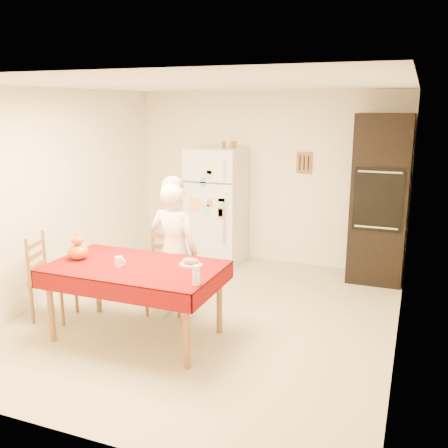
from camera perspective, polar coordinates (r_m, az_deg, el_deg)
The scene contains 17 objects.
floor at distance 5.68m, azimuth -1.93°, elevation -10.45°, with size 4.50×4.50×0.00m, color #C4B68D.
room_shell at distance 5.24m, azimuth -2.06°, elevation 6.00°, with size 4.02×4.52×2.51m.
refrigerator at distance 7.32m, azimuth -0.85°, elevation 2.03°, with size 0.75×0.74×1.70m.
oven_cabinet at distance 6.81m, azimuth 17.38°, elevation 2.69°, with size 0.70×0.62×2.20m.
dining_table at distance 5.03m, azimuth -10.11°, elevation -5.41°, with size 1.70×1.00×0.76m.
chair_far at distance 5.72m, azimuth -6.58°, elevation -4.89°, with size 0.51×0.49×0.95m.
chair_left at distance 5.78m, azimuth -19.57°, elevation -5.42°, with size 0.49×0.50×0.95m.
seated_woman at distance 5.43m, azimuth -5.74°, elevation -3.09°, with size 0.55×0.36×1.52m, color white.
coffee_mug at distance 4.98m, azimuth -11.92°, elevation -4.24°, with size 0.08×0.08×0.10m, color white.
pumpkin_lower at distance 5.31m, azimuth -16.33°, elevation -3.08°, with size 0.21×0.21×0.16m, color #D25004.
pumpkin_upper at distance 5.28m, azimuth -16.42°, elevation -1.79°, with size 0.12×0.12×0.09m, color #EC3E05.
wine_glass at distance 4.40m, azimuth -3.19°, elevation -5.84°, with size 0.07×0.07×0.18m, color white.
bread_plate at distance 4.92m, azimuth -3.81°, elevation -4.68°, with size 0.24×0.24×0.02m, color silver.
bread_loaf at distance 4.91m, azimuth -3.81°, elevation -4.23°, with size 0.18×0.10×0.06m, color #A38650.
spice_jar_left at distance 7.21m, azimuth -0.03°, elevation 9.08°, with size 0.05×0.05×0.10m, color brown.
spice_jar_mid at distance 7.16m, azimuth 0.91°, elevation 9.05°, with size 0.05×0.05×0.10m, color #8F591A.
spice_jar_right at distance 7.15m, azimuth 1.24°, elevation 9.04°, with size 0.05×0.05×0.10m, color brown.
Camera 1 is at (2.07, -4.76, 2.30)m, focal length 40.00 mm.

